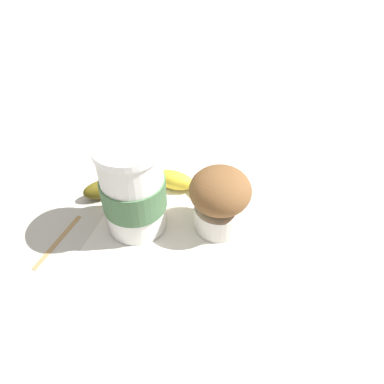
# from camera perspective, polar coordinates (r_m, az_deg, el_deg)

# --- Properties ---
(ground_plane) EXTENTS (3.00, 3.00, 0.00)m
(ground_plane) POSITION_cam_1_polar(r_m,az_deg,el_deg) (0.59, 0.00, -4.01)
(ground_plane) COLOR beige
(paper_napkin) EXTENTS (0.32, 0.32, 0.00)m
(paper_napkin) POSITION_cam_1_polar(r_m,az_deg,el_deg) (0.59, 0.00, -3.96)
(paper_napkin) COLOR white
(paper_napkin) RESTS_ON ground_plane
(coffee_cup) EXTENTS (0.09, 0.09, 0.15)m
(coffee_cup) POSITION_cam_1_polar(r_m,az_deg,el_deg) (0.54, -8.96, 0.49)
(coffee_cup) COLOR white
(coffee_cup) RESTS_ON paper_napkin
(muffin) EXTENTS (0.09, 0.09, 0.10)m
(muffin) POSITION_cam_1_polar(r_m,az_deg,el_deg) (0.54, 4.25, -0.97)
(muffin) COLOR white
(muffin) RESTS_ON paper_napkin
(banana) EXTENTS (0.14, 0.21, 0.03)m
(banana) POSITION_cam_1_polar(r_m,az_deg,el_deg) (0.63, -5.62, 1.29)
(banana) COLOR yellow
(banana) RESTS_ON paper_napkin
(wooden_stirrer) EXTENTS (0.11, 0.02, 0.00)m
(wooden_stirrer) POSITION_cam_1_polar(r_m,az_deg,el_deg) (0.59, -19.76, -7.05)
(wooden_stirrer) COLOR tan
(wooden_stirrer) RESTS_ON ground_plane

